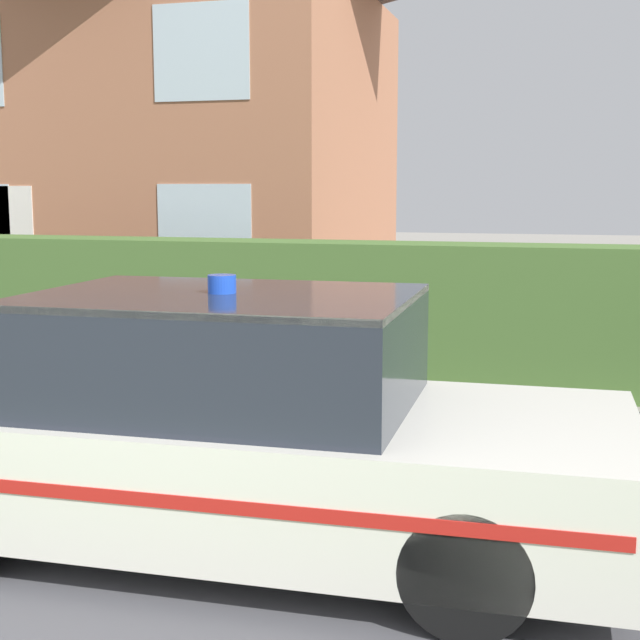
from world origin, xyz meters
TOP-DOWN VIEW (x-y plane):
  - road_strip at (0.00, 4.05)m, footprint 28.00×5.64m
  - garden_hedge at (0.32, 7.52)m, footprint 15.18×0.79m
  - police_car at (0.28, 2.98)m, footprint 4.39×1.87m
  - house_left at (-4.78, 12.87)m, footprint 7.29×6.26m
  - wheelie_bin at (-2.99, 8.62)m, footprint 0.67×0.70m

SIDE VIEW (x-z plane):
  - road_strip at x=0.00m, z-range 0.00..0.01m
  - wheelie_bin at x=-2.99m, z-range 0.00..1.11m
  - police_car at x=0.28m, z-range -0.08..1.49m
  - garden_hedge at x=0.32m, z-range 0.00..1.50m
  - house_left at x=-4.78m, z-range 0.07..7.28m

